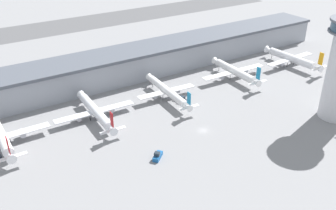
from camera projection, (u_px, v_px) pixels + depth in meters
The scene contains 10 objects.
ground_plane at pixel (203, 130), 165.36m from camera, with size 1000.00×1000.00×0.00m, color gray.
terminal_building at pixel (130, 64), 213.61m from camera, with size 277.04×25.00×16.19m.
runway_strip at pixel (62, 26), 308.46m from camera, with size 415.56×44.00×0.01m, color #515154.
airplane_gate_alpha at pixel (1, 137), 152.28m from camera, with size 39.63×36.15×13.60m.
airplane_gate_bravo at pixel (96, 111), 172.33m from camera, with size 38.30×41.55×12.76m.
airplane_gate_charlie at pixel (167, 91), 190.07m from camera, with size 31.78×43.08×12.36m.
airplane_gate_delta at pixel (235, 71), 212.39m from camera, with size 41.61×39.66×13.67m.
airplane_gate_echo at pixel (292, 58), 229.81m from camera, with size 37.95×41.82×14.53m.
service_truck_catering at pixel (158, 156), 146.50m from camera, with size 6.17×5.70×3.13m.
service_truck_baggage at pixel (181, 100), 189.22m from camera, with size 4.83×8.28×3.09m.
Camera 1 is at (-88.78, -110.25, 87.61)m, focal length 40.00 mm.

